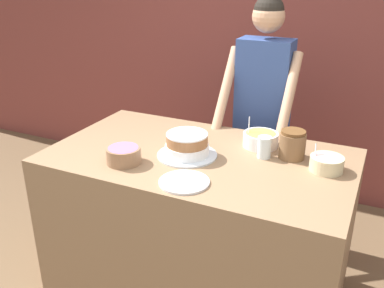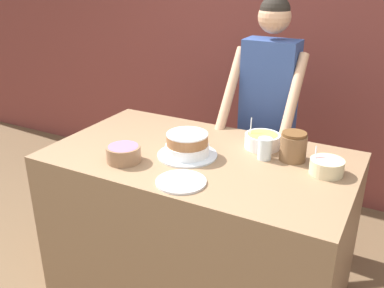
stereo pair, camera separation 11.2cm
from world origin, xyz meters
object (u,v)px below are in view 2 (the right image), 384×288
at_px(ceramic_plate, 181,182).
at_px(person_baker, 268,98).
at_px(frosting_bowl_purple, 124,153).
at_px(cake, 187,146).
at_px(drinking_glass, 265,149).
at_px(stoneware_jar, 293,147).
at_px(frosting_bowl_yellow, 262,140).
at_px(frosting_bowl_pink, 327,166).

bearing_deg(ceramic_plate, person_baker, 86.82).
relative_size(person_baker, frosting_bowl_purple, 9.37).
distance_m(person_baker, cake, 0.84).
bearing_deg(frosting_bowl_purple, drinking_glass, 30.53).
height_order(frosting_bowl_purple, stoneware_jar, stoneware_jar).
distance_m(frosting_bowl_yellow, drinking_glass, 0.16).
relative_size(person_baker, cake, 5.20).
bearing_deg(cake, stoneware_jar, 22.72).
height_order(person_baker, frosting_bowl_pink, person_baker).
bearing_deg(frosting_bowl_pink, person_baker, 129.65).
relative_size(frosting_bowl_yellow, frosting_bowl_purple, 1.09).
bearing_deg(stoneware_jar, frosting_bowl_pink, -22.29).
distance_m(frosting_bowl_purple, drinking_glass, 0.78).
bearing_deg(cake, ceramic_plate, -66.66).
xyz_separation_m(cake, frosting_bowl_purple, (-0.27, -0.23, -0.01)).
height_order(cake, frosting_bowl_pink, same).
height_order(cake, stoneware_jar, stoneware_jar).
distance_m(person_baker, drinking_glass, 0.68).
distance_m(frosting_bowl_pink, frosting_bowl_yellow, 0.44).
distance_m(frosting_bowl_yellow, frosting_bowl_purple, 0.81).
bearing_deg(cake, frosting_bowl_purple, -139.89).
bearing_deg(cake, frosting_bowl_pink, 10.91).
bearing_deg(drinking_glass, frosting_bowl_purple, -149.47).
height_order(ceramic_plate, stoneware_jar, stoneware_jar).
relative_size(person_baker, frosting_bowl_yellow, 8.58).
relative_size(frosting_bowl_purple, stoneware_jar, 1.17).
xyz_separation_m(frosting_bowl_pink, drinking_glass, (-0.34, 0.02, 0.02)).
relative_size(cake, frosting_bowl_yellow, 1.65).
bearing_deg(ceramic_plate, frosting_bowl_pink, 36.02).
bearing_deg(drinking_glass, cake, -157.34).
relative_size(frosting_bowl_pink, frosting_bowl_purple, 0.93).
relative_size(ceramic_plate, stoneware_jar, 1.57).
height_order(frosting_bowl_purple, drinking_glass, drinking_glass).
height_order(cake, frosting_bowl_yellow, frosting_bowl_yellow).
relative_size(frosting_bowl_yellow, drinking_glass, 1.69).
xyz_separation_m(person_baker, drinking_glass, (0.21, -0.64, -0.09)).
xyz_separation_m(frosting_bowl_yellow, frosting_bowl_purple, (-0.61, -0.54, 0.00)).
bearing_deg(drinking_glass, stoneware_jar, 22.91).
xyz_separation_m(frosting_bowl_purple, ceramic_plate, (0.40, -0.07, -0.04)).
xyz_separation_m(cake, frosting_bowl_pink, (0.74, 0.14, -0.02)).
bearing_deg(frosting_bowl_pink, frosting_bowl_yellow, 157.80).
distance_m(cake, frosting_bowl_purple, 0.36).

